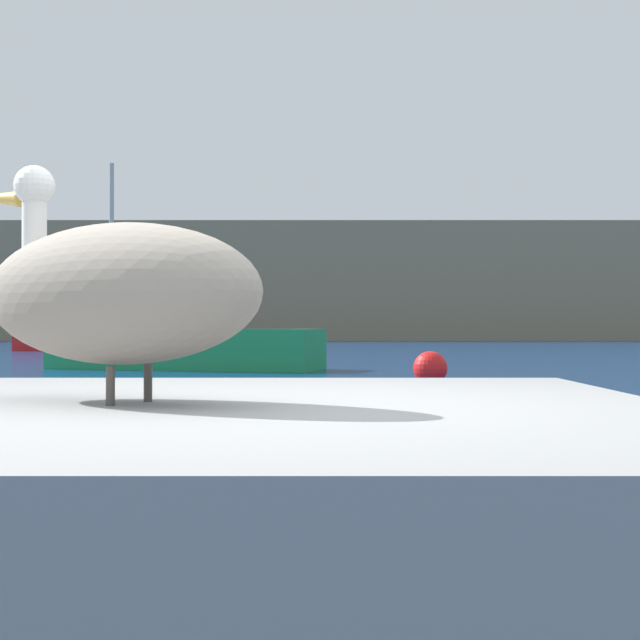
% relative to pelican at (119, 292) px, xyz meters
% --- Properties ---
extents(hillside_backdrop, '(140.00, 14.71, 8.51)m').
position_rel_pelican_xyz_m(hillside_backdrop, '(0.55, 70.69, 3.06)').
color(hillside_backdrop, '#7F755B').
rests_on(hillside_backdrop, ground).
extents(pier_dock, '(3.84, 3.19, 0.81)m').
position_rel_pelican_xyz_m(pier_dock, '(0.01, -0.01, -0.79)').
color(pier_dock, gray).
rests_on(pier_dock, ground).
extents(pelican, '(1.34, 1.07, 0.86)m').
position_rel_pelican_xyz_m(pelican, '(0.00, 0.00, 0.00)').
color(pelican, gray).
rests_on(pelican, pier_dock).
extents(fishing_boat_green, '(7.01, 3.72, 5.20)m').
position_rel_pelican_xyz_m(fishing_boat_green, '(-2.73, 20.20, -0.32)').
color(fishing_boat_green, '#1E8C4C').
rests_on(fishing_boat_green, ground).
extents(fishing_boat_red, '(6.17, 3.09, 5.32)m').
position_rel_pelican_xyz_m(fishing_boat_red, '(-9.36, 38.29, -0.35)').
color(fishing_boat_red, red).
rests_on(fishing_boat_red, ground).
extents(mooring_buoy, '(0.62, 0.62, 0.62)m').
position_rel_pelican_xyz_m(mooring_buoy, '(2.70, 13.77, -0.89)').
color(mooring_buoy, red).
rests_on(mooring_buoy, ground).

